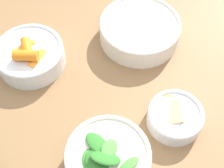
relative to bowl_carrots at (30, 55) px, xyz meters
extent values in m
cube|color=olive|center=(0.18, -0.15, -0.04)|extent=(1.01, 1.04, 0.03)
cube|color=brown|center=(0.62, 0.31, -0.40)|extent=(0.06, 0.06, 0.70)
cylinder|color=silver|center=(0.00, 0.00, -0.01)|extent=(0.15, 0.15, 0.05)
torus|color=silver|center=(0.00, 0.00, 0.02)|extent=(0.15, 0.15, 0.01)
cylinder|color=orange|center=(0.00, 0.01, 0.01)|extent=(0.05, 0.02, 0.02)
cylinder|color=orange|center=(0.00, -0.03, 0.01)|extent=(0.05, 0.04, 0.02)
cylinder|color=orange|center=(0.00, -0.01, 0.01)|extent=(0.06, 0.03, 0.02)
cylinder|color=orange|center=(-0.01, -0.02, 0.03)|extent=(0.06, 0.05, 0.02)
cylinder|color=orange|center=(0.00, 0.00, 0.02)|extent=(0.03, 0.05, 0.02)
cylinder|color=silver|center=(0.00, -0.30, 0.00)|extent=(0.16, 0.16, 0.05)
torus|color=silver|center=(0.00, -0.30, 0.02)|extent=(0.16, 0.16, 0.01)
ellipsoid|color=#2D7028|center=(0.00, -0.27, 0.02)|extent=(0.04, 0.06, 0.03)
ellipsoid|color=#2D7028|center=(-0.01, -0.31, 0.04)|extent=(0.06, 0.06, 0.04)
ellipsoid|color=#4C933D|center=(0.01, -0.30, 0.03)|extent=(0.05, 0.05, 0.02)
ellipsoid|color=#4C933D|center=(0.02, -0.33, 0.02)|extent=(0.04, 0.03, 0.02)
ellipsoid|color=#2D7028|center=(-0.02, -0.29, 0.03)|extent=(0.06, 0.06, 0.03)
ellipsoid|color=#3D8433|center=(-0.04, -0.28, 0.02)|extent=(0.06, 0.07, 0.05)
cylinder|color=silver|center=(0.25, -0.09, 0.00)|extent=(0.19, 0.19, 0.05)
torus|color=silver|center=(0.25, -0.09, 0.02)|extent=(0.19, 0.19, 0.01)
cylinder|color=#9E6B4C|center=(0.25, -0.09, -0.01)|extent=(0.18, 0.18, 0.03)
ellipsoid|color=#A36B4C|center=(0.23, -0.06, 0.01)|extent=(0.01, 0.01, 0.01)
ellipsoid|color=#8E5B3D|center=(0.26, -0.05, 0.01)|extent=(0.01, 0.01, 0.01)
ellipsoid|color=#A36B4C|center=(0.26, -0.12, 0.01)|extent=(0.01, 0.01, 0.01)
ellipsoid|color=#8E5B3D|center=(0.24, -0.04, 0.01)|extent=(0.01, 0.01, 0.01)
ellipsoid|color=#A36B4C|center=(0.26, -0.07, 0.01)|extent=(0.01, 0.01, 0.01)
ellipsoid|color=#8E5B3D|center=(0.24, -0.14, 0.01)|extent=(0.01, 0.01, 0.01)
ellipsoid|color=#A36B4C|center=(0.29, -0.14, 0.01)|extent=(0.01, 0.01, 0.01)
ellipsoid|color=#A36B4C|center=(0.18, -0.06, 0.01)|extent=(0.01, 0.01, 0.01)
ellipsoid|color=#A36B4C|center=(0.28, -0.03, 0.01)|extent=(0.01, 0.01, 0.01)
ellipsoid|color=#AD7551|center=(0.21, -0.05, 0.01)|extent=(0.01, 0.01, 0.01)
ellipsoid|color=#8E5B3D|center=(0.27, -0.08, 0.01)|extent=(0.01, 0.01, 0.01)
ellipsoid|color=#AD7551|center=(0.29, -0.16, 0.01)|extent=(0.01, 0.01, 0.01)
ellipsoid|color=#8E5B3D|center=(0.31, -0.12, 0.01)|extent=(0.01, 0.01, 0.01)
ellipsoid|color=#AD7551|center=(0.25, -0.12, 0.01)|extent=(0.01, 0.01, 0.01)
cylinder|color=beige|center=(0.25, -0.06, 0.01)|extent=(0.03, 0.03, 0.01)
cylinder|color=beige|center=(0.29, -0.10, 0.01)|extent=(0.03, 0.03, 0.01)
cylinder|color=#E0A88E|center=(0.30, -0.14, 0.01)|extent=(0.03, 0.03, 0.01)
cylinder|color=tan|center=(0.31, -0.11, 0.01)|extent=(0.03, 0.03, 0.01)
cylinder|color=beige|center=(0.18, -0.08, 0.01)|extent=(0.03, 0.03, 0.01)
cylinder|color=silver|center=(0.16, -0.31, -0.01)|extent=(0.11, 0.11, 0.04)
torus|color=silver|center=(0.16, -0.31, 0.01)|extent=(0.11, 0.11, 0.01)
cube|color=tan|center=(0.15, -0.31, 0.00)|extent=(0.07, 0.07, 0.01)
cube|color=tan|center=(0.17, -0.29, 0.00)|extent=(0.06, 0.06, 0.02)
cube|color=tan|center=(0.15, -0.29, 0.00)|extent=(0.08, 0.08, 0.02)
camera|label=1|loc=(-0.11, -0.46, 0.55)|focal=50.00mm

